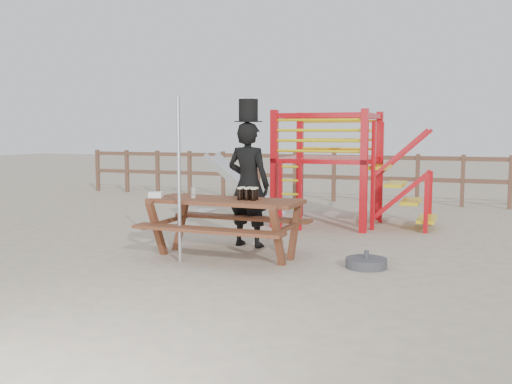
% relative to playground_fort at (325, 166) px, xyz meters
% --- Properties ---
extents(ground, '(60.00, 60.00, 0.00)m').
position_rel_playground_fort_xyz_m(ground, '(-0.12, -3.58, -1.07)').
color(ground, '#BBAB91').
rests_on(ground, ground).
extents(back_fence, '(15.09, 0.09, 1.20)m').
position_rel_playground_fort_xyz_m(back_fence, '(-0.12, 3.42, -0.34)').
color(back_fence, brown).
rests_on(back_fence, ground).
extents(playground_fort, '(4.71, 1.84, 2.10)m').
position_rel_playground_fort_xyz_m(playground_fort, '(0.00, 0.00, 0.00)').
color(playground_fort, red).
rests_on(playground_fort, ground).
extents(picnic_table, '(2.09, 1.46, 0.80)m').
position_rel_playground_fort_xyz_m(picnic_table, '(-0.53, -3.35, -0.57)').
color(picnic_table, brown).
rests_on(picnic_table, ground).
extents(man_with_hat, '(0.73, 0.54, 2.19)m').
position_rel_playground_fort_xyz_m(man_with_hat, '(-0.52, -2.54, -0.09)').
color(man_with_hat, black).
rests_on(man_with_hat, ground).
extents(metal_pole, '(0.05, 0.05, 2.16)m').
position_rel_playground_fort_xyz_m(metal_pole, '(-0.97, -3.84, 0.01)').
color(metal_pole, '#B2B2B7').
rests_on(metal_pole, ground).
extents(parasol_base, '(0.52, 0.52, 0.22)m').
position_rel_playground_fort_xyz_m(parasol_base, '(1.38, -3.28, -1.01)').
color(parasol_base, '#3D3D42').
rests_on(parasol_base, ground).
extents(paper_bag, '(0.21, 0.19, 0.08)m').
position_rel_playground_fort_xyz_m(paper_bag, '(-1.50, -3.54, -0.23)').
color(paper_bag, white).
rests_on(paper_bag, picnic_table).
extents(stout_pints, '(0.27, 0.18, 0.17)m').
position_rel_playground_fort_xyz_m(stout_pints, '(-0.21, -3.33, -0.18)').
color(stout_pints, black).
rests_on(stout_pints, picnic_table).
extents(empty_glasses, '(0.07, 0.07, 0.15)m').
position_rel_playground_fort_xyz_m(empty_glasses, '(-1.01, -3.38, -0.20)').
color(empty_glasses, silver).
rests_on(empty_glasses, picnic_table).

